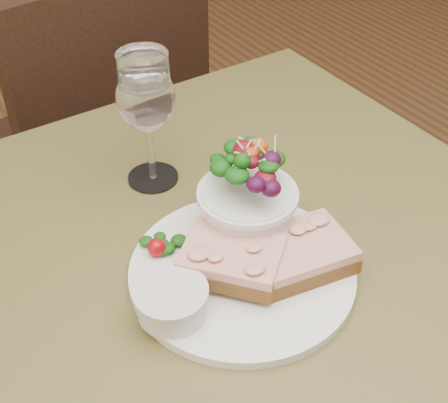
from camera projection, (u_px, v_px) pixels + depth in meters
cafe_table at (230, 312)px, 0.81m from camera, size 0.80×0.80×0.75m
chair_far at (96, 204)px, 1.53m from camera, size 0.47×0.47×0.90m
dinner_plate at (242, 272)px, 0.72m from camera, size 0.26×0.26×0.01m
sandwich_front at (299, 253)px, 0.71m from camera, size 0.13×0.10×0.03m
sandwich_back at (232, 259)px, 0.69m from camera, size 0.13×0.14×0.03m
ramekin at (171, 300)px, 0.65m from camera, size 0.07×0.07×0.04m
salad_bowl at (248, 192)px, 0.73m from camera, size 0.11×0.11×0.13m
garnish at (161, 243)px, 0.74m from camera, size 0.05×0.04×0.02m
wine_glass at (146, 101)px, 0.79m from camera, size 0.08×0.08×0.18m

